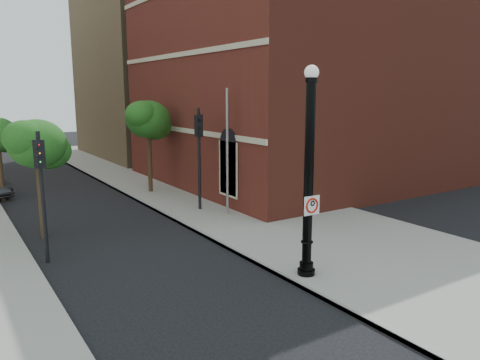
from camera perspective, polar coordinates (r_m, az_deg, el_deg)
ground at (r=12.49m, az=0.93°, el=-15.54°), size 120.00×120.00×0.00m
sidewalk_right at (r=23.51m, az=-0.50°, el=-2.79°), size 8.00×60.00×0.12m
curb_edge at (r=21.71m, az=-9.36°, el=-4.04°), size 0.10×60.00×0.14m
brick_wall_building at (r=32.23m, az=10.98°, el=11.75°), size 22.30×16.30×12.50m
bg_building_tan_b at (r=45.20m, az=-3.49°, el=12.48°), size 22.00×14.00×14.00m
lamppost at (r=13.72m, az=8.35°, el=-0.48°), size 0.53×0.53×6.27m
no_parking_sign at (r=13.73m, az=8.74°, el=-3.06°), size 0.57×0.06×0.57m
traffic_signal_left at (r=16.14m, az=-23.10°, el=0.50°), size 0.33×0.38×4.32m
traffic_signal_right at (r=21.55m, az=-5.01°, el=4.57°), size 0.31×0.40×4.83m
utility_pole at (r=20.71m, az=-1.56°, el=3.24°), size 0.11×0.11×5.70m
street_tree_a at (r=19.00m, az=-23.44°, el=3.92°), size 2.52×2.28×4.55m
street_tree_c at (r=25.96m, az=-11.08°, el=7.13°), size 2.83×2.56×5.10m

